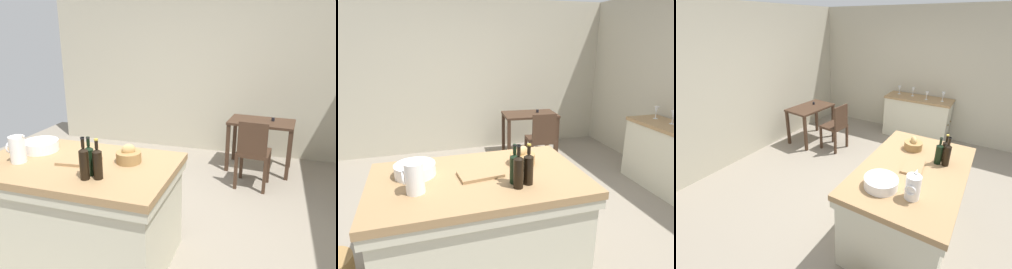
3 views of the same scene
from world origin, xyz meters
The scene contains 12 objects.
ground_plane centered at (0.00, 0.00, 0.00)m, with size 6.76×6.76×0.00m, color gray.
wall_back centered at (0.00, 2.60, 1.30)m, with size 5.32×0.12×2.60m, color #B2AA93.
island_table centered at (-0.44, -0.60, 0.49)m, with size 1.67×1.02×0.91m.
writing_desk centered at (0.96, 1.94, 0.62)m, with size 0.95×0.64×0.79m.
wooden_chair centered at (0.90, 1.28, 0.50)m, with size 0.44×0.44×0.91m.
pitcher centered at (-0.92, -0.73, 1.02)m, with size 0.17×0.13×0.27m.
wash_bowl centered at (-0.92, -0.44, 0.96)m, with size 0.32×0.32×0.10m, color white.
bread_basket centered at (-0.03, -0.46, 0.96)m, with size 0.21×0.21×0.16m.
cutting_board centered at (-0.43, -0.59, 0.92)m, with size 0.34×0.21×0.02m, color #99754C.
wine_bottle_dark centered at (-0.11, -0.83, 1.03)m, with size 0.07×0.07×0.31m.
wine_bottle_amber centered at (-0.21, -0.78, 1.03)m, with size 0.07×0.07×0.31m.
wine_bottle_green centered at (-0.20, -0.86, 1.04)m, with size 0.07×0.07×0.33m.
Camera 1 is at (1.08, -2.88, 1.98)m, focal length 36.06 mm.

